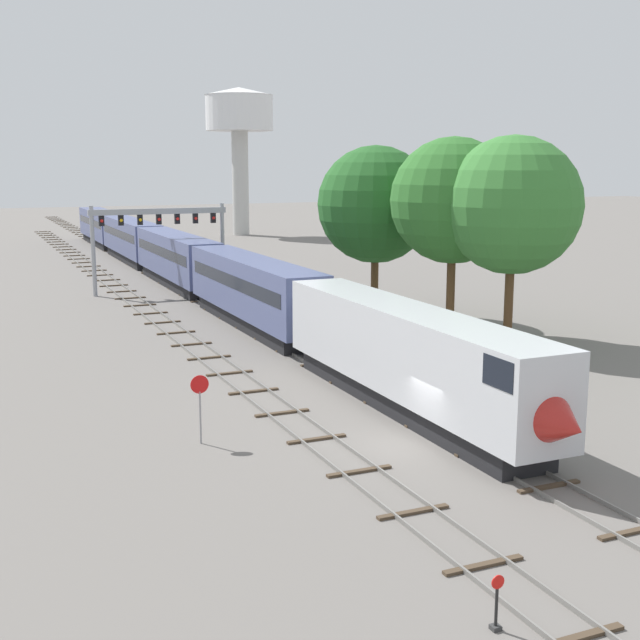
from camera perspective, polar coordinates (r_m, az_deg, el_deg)
The scene contains 11 objects.
ground_plane at distance 34.61m, azimuth 6.48°, elevation -8.41°, with size 400.00×400.00×0.00m, color slate.
track_main at distance 90.87m, azimuth -11.59°, elevation 3.37°, with size 2.60×200.00×0.16m.
track_near at distance 70.38m, azimuth -12.55°, elevation 1.25°, with size 2.60×160.00×0.16m.
passenger_train at distance 79.24m, azimuth -9.88°, elevation 4.24°, with size 3.04×109.16×4.80m.
signal_gantry at distance 74.81m, azimuth -10.95°, elevation 6.25°, with size 12.10×0.49×7.75m.
water_tower at distance 134.35m, azimuth -5.54°, elevation 13.55°, with size 10.72×10.72×22.91m.
switch_stand at distance 21.98m, azimuth 11.97°, elevation -18.87°, with size 0.36×0.24×1.46m.
stop_sign at distance 34.20m, azimuth -8.22°, elevation -5.40°, with size 0.76×0.08×2.88m.
trackside_tree_left at distance 52.97m, azimuth 13.05°, elevation 7.65°, with size 8.53×8.53×13.01m.
trackside_tree_mid at distance 54.93m, azimuth 9.10°, elevation 8.05°, with size 8.16×8.16×12.99m.
trackside_tree_right at distance 61.10m, azimuth 3.82°, elevation 7.88°, with size 8.50×8.50×12.58m.
Camera 1 is at (-16.50, -28.26, 11.27)m, focal length 46.77 mm.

